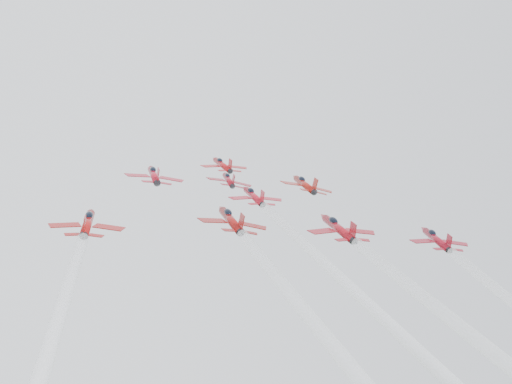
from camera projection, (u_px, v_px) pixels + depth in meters
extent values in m
cylinder|color=#AB1013|center=(223.00, 165.00, 142.07)|extent=(1.11, 9.21, 6.26)
cone|color=#AB1013|center=(217.00, 159.00, 147.86)|extent=(1.11, 2.48, 2.12)
cone|color=black|center=(229.00, 172.00, 136.75)|extent=(1.11, 1.62, 1.59)
ellipsoid|color=black|center=(221.00, 161.00, 144.14)|extent=(1.01, 2.38, 1.95)
cube|color=#AB1013|center=(210.00, 165.00, 140.58)|extent=(4.16, 2.72, 1.04)
cube|color=#AB1013|center=(237.00, 168.00, 142.06)|extent=(4.16, 2.72, 1.04)
cube|color=#AB1013|center=(228.00, 164.00, 137.62)|extent=(0.12, 2.62, 2.68)
cube|color=#AB1013|center=(221.00, 170.00, 137.31)|extent=(2.00, 1.35, 0.60)
cube|color=#AB1013|center=(235.00, 171.00, 138.08)|extent=(2.00, 1.35, 0.60)
cylinder|color=#AD1022|center=(154.00, 176.00, 123.26)|extent=(1.19, 9.84, 6.69)
cone|color=#AD1022|center=(150.00, 168.00, 129.45)|extent=(1.19, 2.65, 2.26)
cone|color=black|center=(158.00, 184.00, 117.58)|extent=(1.19, 1.73, 1.69)
ellipsoid|color=black|center=(153.00, 170.00, 125.48)|extent=(1.08, 2.54, 2.08)
cube|color=#AD1022|center=(137.00, 176.00, 121.67)|extent=(4.44, 2.90, 1.11)
cube|color=#AD1022|center=(171.00, 179.00, 123.25)|extent=(4.44, 2.90, 1.11)
cube|color=#AD1022|center=(158.00, 175.00, 118.51)|extent=(0.13, 2.79, 2.86)
cube|color=#AD1022|center=(148.00, 182.00, 118.18)|extent=(2.13, 1.44, 0.64)
cube|color=#AD1022|center=(166.00, 183.00, 119.00)|extent=(2.13, 1.44, 0.64)
cylinder|color=maroon|center=(229.00, 180.00, 128.84)|extent=(0.98, 8.11, 5.51)
cone|color=maroon|center=(223.00, 174.00, 133.94)|extent=(0.98, 2.18, 1.86)
cone|color=black|center=(235.00, 187.00, 124.15)|extent=(0.98, 1.43, 1.40)
ellipsoid|color=black|center=(227.00, 176.00, 130.66)|extent=(0.89, 2.09, 1.71)
cube|color=maroon|center=(216.00, 180.00, 127.52)|extent=(3.66, 2.39, 0.92)
cube|color=maroon|center=(242.00, 183.00, 128.83)|extent=(3.66, 2.39, 0.92)
cube|color=maroon|center=(234.00, 180.00, 124.93)|extent=(0.11, 2.30, 2.36)
cube|color=maroon|center=(227.00, 185.00, 124.65)|extent=(1.76, 1.18, 0.53)
cube|color=maroon|center=(240.00, 187.00, 125.33)|extent=(1.76, 1.18, 0.53)
cylinder|color=#9C170E|center=(305.00, 185.00, 135.29)|extent=(1.22, 10.12, 6.88)
cone|color=#9C170E|center=(295.00, 177.00, 141.65)|extent=(1.22, 2.73, 2.33)
cone|color=black|center=(316.00, 193.00, 129.44)|extent=(1.22, 1.78, 1.74)
ellipsoid|color=black|center=(301.00, 179.00, 137.57)|extent=(1.11, 2.61, 2.14)
cube|color=#9C170E|center=(291.00, 185.00, 133.65)|extent=(4.57, 2.98, 1.14)
cube|color=#9C170E|center=(321.00, 188.00, 135.28)|extent=(4.57, 2.98, 1.14)
cube|color=#9C170E|center=(314.00, 184.00, 130.41)|extent=(0.13, 2.87, 2.94)
cube|color=#9C170E|center=(306.00, 191.00, 130.06)|extent=(2.19, 1.48, 0.66)
cube|color=#9C170E|center=(322.00, 192.00, 130.91)|extent=(2.19, 1.48, 0.66)
cylinder|color=#AF101F|center=(254.00, 197.00, 119.09)|extent=(1.08, 8.89, 6.04)
cone|color=#AF101F|center=(246.00, 188.00, 124.68)|extent=(1.08, 2.39, 2.04)
cone|color=black|center=(262.00, 206.00, 113.95)|extent=(1.08, 1.56, 1.53)
ellipsoid|color=black|center=(251.00, 191.00, 121.09)|extent=(0.98, 2.29, 1.88)
cube|color=#AF101F|center=(240.00, 197.00, 117.65)|extent=(4.01, 2.62, 1.01)
cube|color=#AF101F|center=(270.00, 200.00, 119.08)|extent=(4.01, 2.62, 1.01)
cube|color=#AF101F|center=(262.00, 197.00, 114.80)|extent=(0.12, 2.52, 2.59)
cube|color=#AF101F|center=(253.00, 203.00, 114.50)|extent=(1.93, 1.30, 0.58)
cube|color=#AF101F|center=(269.00, 205.00, 115.24)|extent=(1.93, 1.30, 0.58)
cylinder|color=white|center=(372.00, 321.00, 72.34)|extent=(1.37, 75.62, 47.30)
cylinder|color=#A0100F|center=(87.00, 224.00, 90.07)|extent=(1.10, 9.12, 6.20)
cone|color=#A0100F|center=(86.00, 211.00, 95.81)|extent=(1.10, 2.46, 2.10)
cone|color=black|center=(88.00, 238.00, 84.81)|extent=(1.10, 1.60, 1.57)
ellipsoid|color=black|center=(87.00, 215.00, 92.13)|extent=(1.00, 2.35, 1.93)
cube|color=#A0100F|center=(65.00, 225.00, 88.60)|extent=(4.11, 2.69, 1.03)
cube|color=#A0100F|center=(109.00, 228.00, 90.07)|extent=(4.11, 2.69, 1.03)
cube|color=#A0100F|center=(89.00, 225.00, 85.68)|extent=(0.12, 2.59, 2.65)
cube|color=#A0100F|center=(76.00, 234.00, 85.37)|extent=(1.98, 1.33, 0.59)
cube|color=#A0100F|center=(100.00, 236.00, 86.13)|extent=(1.98, 1.33, 0.59)
cylinder|color=maroon|center=(231.00, 221.00, 101.97)|extent=(1.19, 9.87, 6.71)
cone|color=maroon|center=(222.00, 208.00, 108.19)|extent=(1.19, 2.66, 2.27)
cone|color=black|center=(241.00, 234.00, 96.27)|extent=(1.19, 1.74, 1.70)
ellipsoid|color=black|center=(228.00, 212.00, 104.20)|extent=(1.09, 2.55, 2.09)
cube|color=maroon|center=(212.00, 221.00, 100.38)|extent=(4.46, 2.91, 1.12)
cube|color=maroon|center=(252.00, 225.00, 101.97)|extent=(4.46, 2.91, 1.12)
cube|color=maroon|center=(240.00, 222.00, 97.21)|extent=(0.13, 2.80, 2.87)
cube|color=maroon|center=(228.00, 231.00, 96.88)|extent=(2.14, 1.44, 0.64)
cube|color=maroon|center=(250.00, 232.00, 97.70)|extent=(2.14, 1.44, 0.64)
cylinder|color=maroon|center=(339.00, 229.00, 106.70)|extent=(1.23, 10.17, 6.92)
cone|color=maroon|center=(324.00, 216.00, 113.10)|extent=(1.23, 2.74, 2.34)
cone|color=black|center=(355.00, 242.00, 100.83)|extent=(1.23, 1.79, 1.75)
ellipsoid|color=black|center=(334.00, 221.00, 109.00)|extent=(1.12, 2.62, 2.15)
cube|color=maroon|center=(322.00, 230.00, 105.06)|extent=(4.59, 3.00, 1.15)
cube|color=maroon|center=(360.00, 233.00, 106.70)|extent=(4.59, 3.00, 1.15)
cube|color=maroon|center=(353.00, 230.00, 101.80)|extent=(0.13, 2.89, 2.96)
cube|color=maroon|center=(342.00, 239.00, 101.45)|extent=(2.20, 1.49, 0.66)
cube|color=maroon|center=(362.00, 241.00, 102.30)|extent=(2.20, 1.49, 0.66)
cylinder|color=maroon|center=(437.00, 240.00, 109.21)|extent=(1.07, 8.85, 6.01)
cone|color=maroon|center=(419.00, 229.00, 114.77)|extent=(1.07, 2.38, 2.03)
cone|color=black|center=(455.00, 252.00, 104.10)|extent=(1.07, 1.56, 1.52)
ellipsoid|color=black|center=(431.00, 233.00, 111.20)|extent=(0.97, 2.28, 1.87)
cube|color=maroon|center=(424.00, 241.00, 107.77)|extent=(3.99, 2.61, 1.00)
cube|color=maroon|center=(455.00, 243.00, 109.20)|extent=(3.99, 2.61, 1.00)
cube|color=maroon|center=(453.00, 242.00, 104.94)|extent=(0.12, 2.51, 2.58)
cube|color=maroon|center=(443.00, 249.00, 104.64)|extent=(1.92, 1.29, 0.58)
cube|color=maroon|center=(460.00, 250.00, 105.38)|extent=(1.92, 1.29, 0.58)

